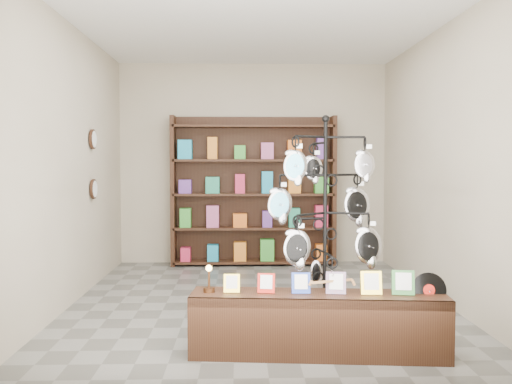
% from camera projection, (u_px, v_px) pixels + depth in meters
% --- Properties ---
extents(ground, '(5.00, 5.00, 0.00)m').
position_uv_depth(ground, '(259.00, 302.00, 6.20)').
color(ground, slate).
rests_on(ground, ground).
extents(room_envelope, '(5.00, 5.00, 5.00)m').
position_uv_depth(room_envelope, '(259.00, 132.00, 6.10)').
color(room_envelope, '#BDB199').
rests_on(room_envelope, ground).
extents(display_tree, '(0.99, 0.97, 1.91)m').
position_uv_depth(display_tree, '(325.00, 213.00, 4.69)').
color(display_tree, black).
rests_on(display_tree, ground).
extents(front_shelf, '(2.03, 0.59, 0.71)m').
position_uv_depth(front_shelf, '(318.00, 324.00, 4.49)').
color(front_shelf, black).
rests_on(front_shelf, ground).
extents(back_shelving, '(2.42, 0.36, 2.20)m').
position_uv_depth(back_shelving, '(253.00, 196.00, 8.44)').
color(back_shelving, black).
rests_on(back_shelving, ground).
extents(wall_clocks, '(0.03, 0.24, 0.84)m').
position_uv_depth(wall_clocks, '(93.00, 164.00, 6.86)').
color(wall_clocks, black).
rests_on(wall_clocks, ground).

